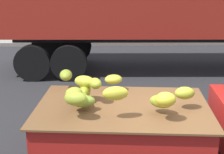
# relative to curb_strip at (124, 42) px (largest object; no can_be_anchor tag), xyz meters

# --- Properties ---
(curb_strip) EXTENTS (80.00, 0.80, 0.16)m
(curb_strip) POSITION_rel_curb_strip_xyz_m (0.00, 0.00, 0.00)
(curb_strip) COLOR gray
(curb_strip) RESTS_ON ground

